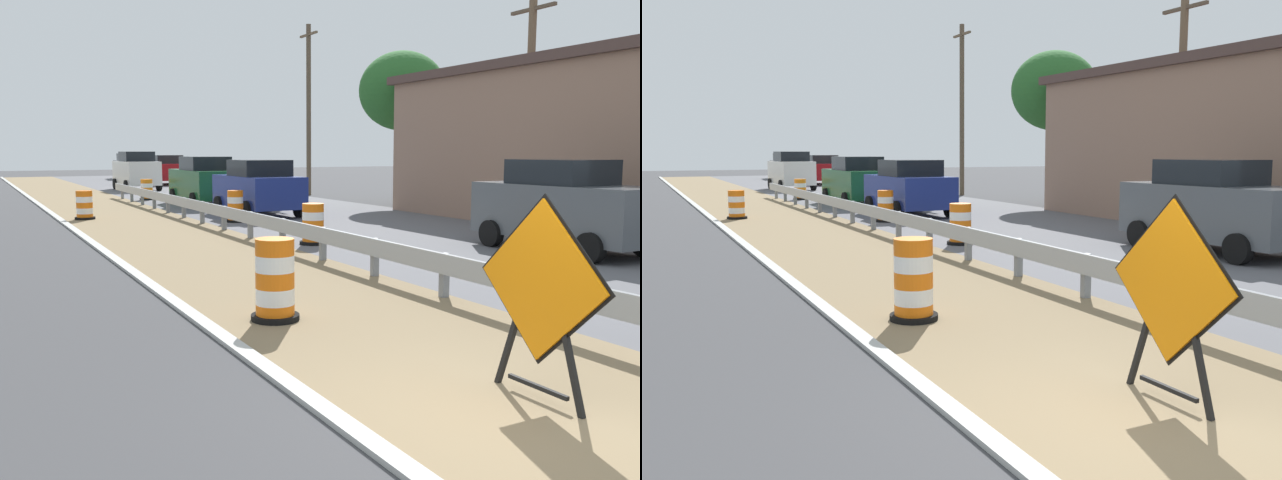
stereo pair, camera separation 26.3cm
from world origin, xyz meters
TOP-DOWN VIEW (x-y plane):
  - ground_plane at (0.00, 0.00)m, footprint 160.00×160.00m
  - median_dirt_strip at (0.78, 0.00)m, footprint 3.97×120.00m
  - curb_near_edge at (-1.30, 0.00)m, footprint 0.20×120.00m
  - guardrail_median at (2.53, 1.25)m, footprint 0.18×57.58m
  - warning_sign_diamond at (0.59, 0.35)m, footprint 0.08×1.58m
  - traffic_barrel_nearest at (-0.35, 4.21)m, footprint 0.66×0.66m
  - traffic_barrel_close at (3.51, 10.72)m, footprint 0.67×0.67m
  - traffic_barrel_mid at (3.67, 16.55)m, footprint 0.63×0.63m
  - traffic_barrel_far at (-0.51, 19.66)m, footprint 0.66×0.66m
  - traffic_barrel_farther at (3.48, 27.82)m, footprint 0.67×0.67m
  - car_lead_near_lane at (4.87, 36.15)m, footprint 2.17×4.13m
  - car_trailing_near_lane at (8.06, 7.03)m, footprint 2.10×4.39m
  - car_lead_far_lane at (4.94, 23.71)m, footprint 2.10×4.83m
  - car_mid_far_lane at (8.23, 41.90)m, footprint 2.21×4.33m
  - car_trailing_far_lane at (5.18, 18.31)m, footprint 2.21×4.10m
  - car_distant_a at (7.82, 51.97)m, footprint 2.02×4.65m
  - roadside_shop_near at (14.91, 11.03)m, footprint 8.67×14.74m
  - utility_pole_near at (11.61, 11.91)m, footprint 0.24×1.80m
  - utility_pole_mid at (11.68, 27.35)m, footprint 0.24×1.80m
  - tree_roadside at (12.46, 20.12)m, footprint 3.64×3.64m

SIDE VIEW (x-z plane):
  - ground_plane at x=0.00m, z-range 0.00..0.00m
  - median_dirt_strip at x=0.78m, z-range 0.00..0.01m
  - curb_near_edge at x=-1.30m, z-range -0.05..0.06m
  - traffic_barrel_far at x=-0.51m, z-range -0.05..0.91m
  - traffic_barrel_farther at x=3.48m, z-range -0.05..0.91m
  - traffic_barrel_close at x=3.51m, z-range -0.05..0.96m
  - traffic_barrel_mid at x=3.67m, z-range -0.05..0.97m
  - traffic_barrel_nearest at x=-0.35m, z-range -0.05..1.07m
  - guardrail_median at x=2.53m, z-range 0.16..0.87m
  - car_trailing_far_lane at x=5.18m, z-range 0.00..1.97m
  - car_mid_far_lane at x=8.23m, z-range 0.00..1.97m
  - car_lead_far_lane at x=4.94m, z-range 0.00..2.04m
  - car_distant_a at x=7.82m, z-range 0.00..2.05m
  - car_trailing_near_lane at x=8.06m, z-range 0.00..2.09m
  - warning_sign_diamond at x=0.59m, z-range 0.08..2.00m
  - car_lead_near_lane at x=4.87m, z-range 0.00..2.22m
  - roadside_shop_near at x=14.91m, z-range 0.01..5.08m
  - utility_pole_near at x=11.61m, z-range 0.15..7.20m
  - utility_pole_mid at x=11.68m, z-range 0.16..8.70m
  - tree_roadside at x=12.46m, z-range 1.53..7.93m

